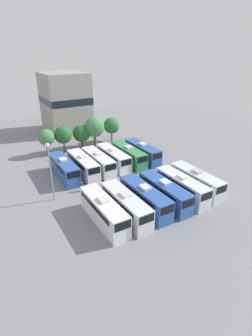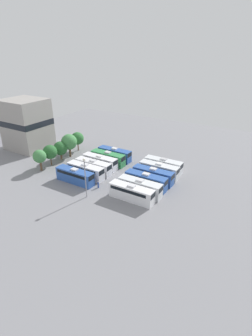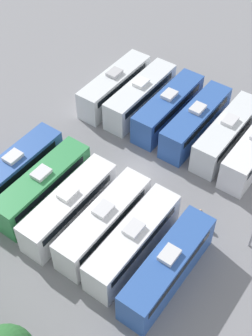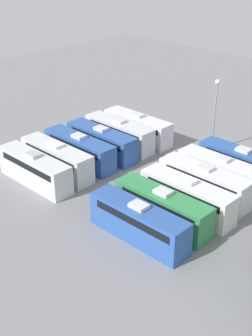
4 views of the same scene
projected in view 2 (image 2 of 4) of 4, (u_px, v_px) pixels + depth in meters
ground_plane at (122, 177)px, 66.27m from camera, size 115.40×115.40×0.00m
bus_0 at (131, 192)px, 55.58m from camera, size 2.53×10.09×3.63m
bus_1 at (140, 187)px, 57.85m from camera, size 2.53×10.09×3.63m
bus_2 at (146, 180)px, 60.58m from camera, size 2.53×10.09×3.63m
bus_3 at (153, 175)px, 63.12m from camera, size 2.53×10.09×3.63m
bus_4 at (159, 170)px, 65.80m from camera, size 2.53×10.09×3.63m
bus_5 at (163, 165)px, 68.43m from camera, size 2.53×10.09×3.63m
bus_6 at (75, 176)px, 62.83m from camera, size 2.53×10.09×3.63m
bus_7 at (85, 171)px, 65.35m from camera, size 2.53×10.09×3.63m
bus_8 at (93, 166)px, 67.65m from camera, size 2.53×10.09×3.63m
bus_9 at (100, 161)px, 70.45m from camera, size 2.53×10.09×3.63m
bus_10 at (108, 158)px, 72.83m from camera, size 2.53×10.09×3.63m
bus_11 at (115, 154)px, 75.43m from camera, size 2.53×10.09×3.63m
worker_person at (98, 185)px, 60.83m from camera, size 0.36×0.36×1.67m
light_pole at (85, 172)px, 54.84m from camera, size 0.60×0.60×9.17m
tree_0 at (40, 156)px, 67.99m from camera, size 3.49×3.49×5.77m
tree_1 at (50, 152)px, 70.96m from camera, size 3.90×3.90×5.88m
tree_2 at (60, 148)px, 74.93m from camera, size 4.00×4.00×5.43m
tree_3 at (69, 142)px, 76.34m from camera, size 4.59×4.59×6.92m
tree_4 at (77, 138)px, 81.22m from camera, size 3.92×3.92×5.94m
depot_building at (27, 124)px, 81.83m from camera, size 11.14×12.50×15.49m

